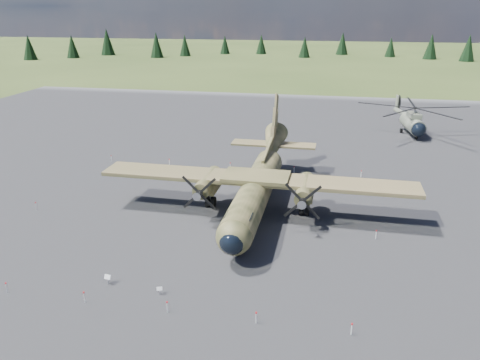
# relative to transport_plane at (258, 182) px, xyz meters

# --- Properties ---
(ground) EXTENTS (500.00, 500.00, 0.00)m
(ground) POSITION_rel_transport_plane_xyz_m (-5.27, -4.53, -2.90)
(ground) COLOR #4E5C29
(ground) RESTS_ON ground
(apron) EXTENTS (120.00, 120.00, 0.04)m
(apron) POSITION_rel_transport_plane_xyz_m (-5.27, 5.47, -2.90)
(apron) COLOR #59595E
(apron) RESTS_ON ground
(transport_plane) EXTENTS (30.54, 27.81, 10.10)m
(transport_plane) POSITION_rel_transport_plane_xyz_m (0.00, 0.00, 0.00)
(transport_plane) COLOR #3F4123
(transport_plane) RESTS_ON ground
(helicopter_near) EXTENTS (19.84, 22.00, 4.53)m
(helicopter_near) POSITION_rel_transport_plane_xyz_m (19.51, 33.25, 0.31)
(helicopter_near) COLOR slate
(helicopter_near) RESTS_ON ground
(info_placard_left) EXTENTS (0.52, 0.28, 0.78)m
(info_placard_left) POSITION_rel_transport_plane_xyz_m (-8.70, -15.59, -2.38)
(info_placard_left) COLOR gray
(info_placard_left) RESTS_ON ground
(info_placard_right) EXTENTS (0.43, 0.29, 0.62)m
(info_placard_right) POSITION_rel_transport_plane_xyz_m (-4.50, -16.14, -2.49)
(info_placard_right) COLOR gray
(info_placard_right) RESTS_ON ground
(barrier_fence) EXTENTS (33.12, 29.62, 0.85)m
(barrier_fence) POSITION_rel_transport_plane_xyz_m (-5.73, -4.60, -2.39)
(barrier_fence) COLOR silver
(barrier_fence) RESTS_ON ground
(treeline) EXTENTS (337.94, 340.64, 10.87)m
(treeline) POSITION_rel_transport_plane_xyz_m (-10.87, -6.19, 1.80)
(treeline) COLOR black
(treeline) RESTS_ON ground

